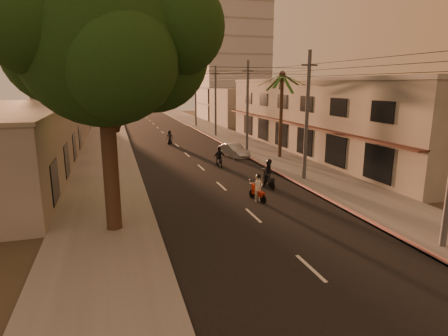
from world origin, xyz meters
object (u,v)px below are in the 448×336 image
(broadleaf_tree, at_px, (112,43))
(parked_car, at_px, (234,151))
(scooter_red, at_px, (258,189))
(palm_tree, at_px, (282,79))
(scooter_mid_a, at_px, (269,175))
(scooter_mid_b, at_px, (219,158))
(scooter_far_a, at_px, (170,138))

(broadleaf_tree, bearing_deg, parked_car, 55.39)
(scooter_red, height_order, parked_car, scooter_red)
(parked_car, bearing_deg, palm_tree, -32.62)
(broadleaf_tree, height_order, palm_tree, broadleaf_tree)
(scooter_mid_a, bearing_deg, scooter_red, -123.36)
(palm_tree, distance_m, scooter_mid_b, 9.30)
(scooter_mid_b, bearing_deg, scooter_mid_a, -75.57)
(scooter_far_a, bearing_deg, scooter_red, -73.18)
(scooter_mid_a, bearing_deg, scooter_mid_b, 102.60)
(scooter_mid_b, relative_size, parked_car, 0.43)
(broadleaf_tree, height_order, scooter_mid_a, broadleaf_tree)
(broadleaf_tree, bearing_deg, palm_tree, 43.48)
(scooter_mid_b, bearing_deg, scooter_red, -89.19)
(palm_tree, height_order, scooter_mid_a, palm_tree)
(scooter_far_a, bearing_deg, parked_car, -51.01)
(palm_tree, height_order, parked_car, palm_tree)
(palm_tree, bearing_deg, scooter_far_a, 128.65)
(parked_car, bearing_deg, scooter_red, -113.50)
(scooter_mid_a, relative_size, parked_car, 0.49)
(broadleaf_tree, bearing_deg, scooter_red, 15.15)
(scooter_red, xyz_separation_m, scooter_far_a, (-1.81, 22.57, 0.02))
(scooter_mid_b, bearing_deg, parked_car, 58.27)
(scooter_mid_b, bearing_deg, palm_tree, 20.37)
(scooter_red, distance_m, scooter_far_a, 22.65)
(scooter_red, xyz_separation_m, scooter_mid_b, (0.39, 9.75, 0.03))
(scooter_mid_b, bearing_deg, broadleaf_tree, -121.45)
(scooter_far_a, distance_m, parked_car, 10.39)
(scooter_mid_a, distance_m, scooter_mid_b, 7.26)
(scooter_red, bearing_deg, palm_tree, 47.62)
(palm_tree, relative_size, scooter_mid_a, 4.16)
(scooter_mid_b, xyz_separation_m, parked_car, (2.47, 3.55, -0.14))
(palm_tree, bearing_deg, scooter_mid_a, -118.85)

